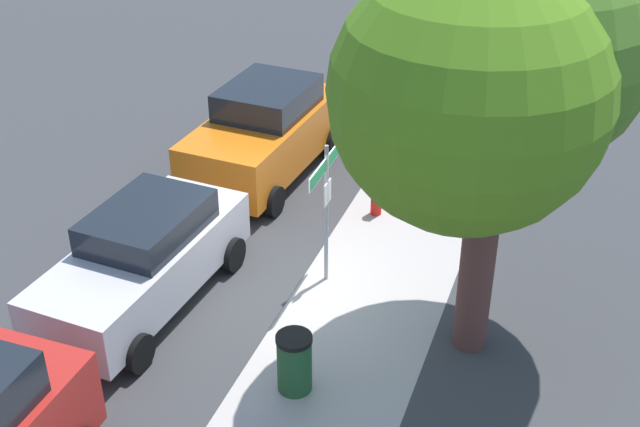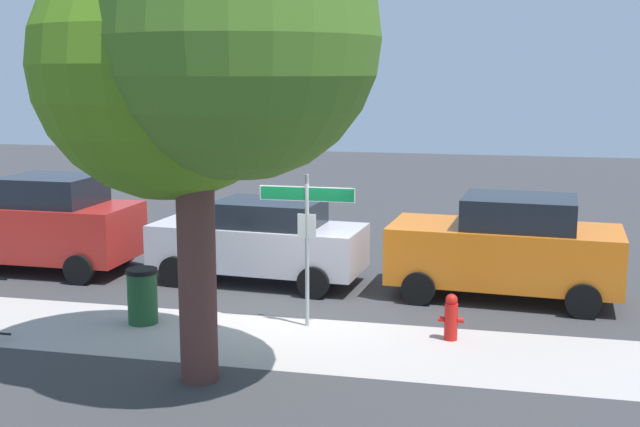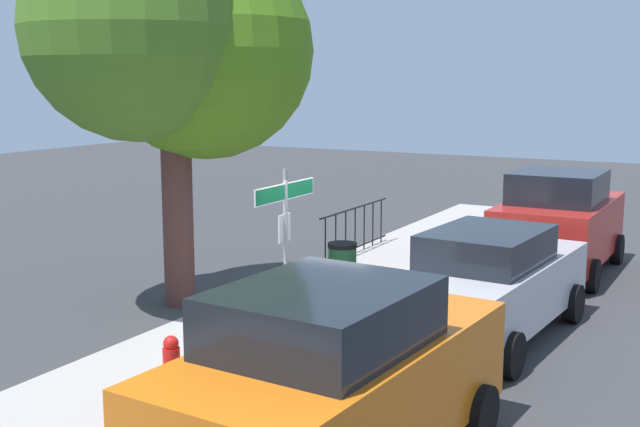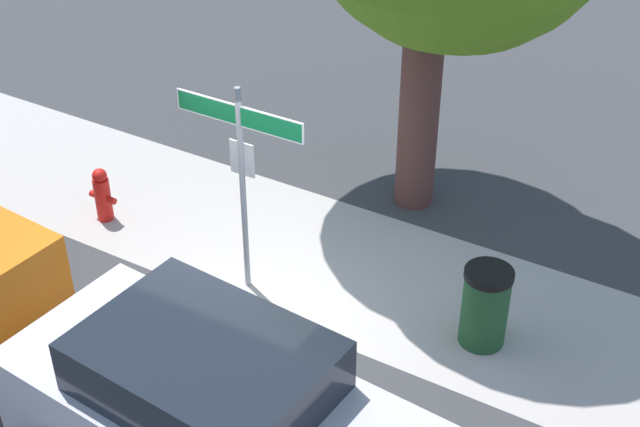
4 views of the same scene
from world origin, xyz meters
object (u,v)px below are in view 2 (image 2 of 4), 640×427
Objects in this scene: fire_hydrant at (451,317)px; trash_bin at (142,296)px; shade_tree at (203,56)px; car_orange at (506,247)px; car_silver at (260,241)px; car_red at (46,224)px; street_sign at (307,220)px.

trash_bin is at bearing 3.22° from fire_hydrant.
shade_tree is 7.60m from car_orange.
car_red reaches higher than car_silver.
car_red is (9.94, -0.02, 0.04)m from car_orange.
car_red is at bearing 4.87° from car_silver.
car_orange is at bearing -176.85° from car_silver.
shade_tree is 1.48× the size of car_silver.
fire_hydrant is at bearing 175.43° from street_sign.
shade_tree is at bearing 138.07° from car_red.
car_red is (6.59, -2.60, -0.83)m from street_sign.
street_sign is 0.65× the size of car_red.
car_orange is 1.11× the size of car_red.
car_silver is 3.40m from trash_bin.
shade_tree reaches higher than car_orange.
shade_tree is 8.65m from car_red.
car_silver is at bearing -57.94° from street_sign.
shade_tree reaches higher than car_red.
street_sign is 2.91m from fire_hydrant.
car_orange is 6.94m from trash_bin.
fire_hydrant is (-2.48, 0.20, -1.49)m from street_sign.
car_silver is at bearing 2.93° from car_orange.
car_silver reaches higher than fire_hydrant.
street_sign is at bearing 159.00° from car_red.
shade_tree is (0.76, 2.73, 2.69)m from street_sign.
car_red reaches higher than fire_hydrant.
trash_bin is at bearing 9.92° from street_sign.
street_sign is 7.13m from car_red.
fire_hydrant is (-9.08, 2.80, -0.66)m from car_red.
shade_tree is at bearing 133.07° from trash_bin.
shade_tree is at bearing 56.19° from car_orange.
car_orange reaches higher than trash_bin.
car_red is 9.52m from fire_hydrant.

